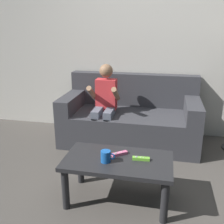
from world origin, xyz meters
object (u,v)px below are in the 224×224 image
person_seated_on_couch (105,101)px  coffee_mug (106,156)px  game_remote_pink_near_edge (120,154)px  game_remote_lime_center (141,159)px  couch (130,119)px  coffee_table (118,166)px

person_seated_on_couch → coffee_mug: 1.16m
game_remote_pink_near_edge → coffee_mug: (-0.09, -0.14, 0.04)m
coffee_mug → person_seated_on_couch: bearing=103.8°
game_remote_pink_near_edge → game_remote_lime_center: same height
person_seated_on_couch → coffee_mug: person_seated_on_couch is taller
person_seated_on_couch → game_remote_lime_center: (0.55, -1.03, -0.16)m
couch → coffee_mug: 1.31m
game_remote_pink_near_edge → coffee_mug: 0.16m
person_seated_on_couch → game_remote_lime_center: 1.18m
person_seated_on_couch → game_remote_pink_near_edge: person_seated_on_couch is taller
game_remote_pink_near_edge → coffee_mug: bearing=-122.3°
person_seated_on_couch → game_remote_pink_near_edge: size_ratio=7.49×
person_seated_on_couch → game_remote_pink_near_edge: (0.36, -0.98, -0.16)m
coffee_mug → game_remote_pink_near_edge: bearing=57.7°
game_remote_pink_near_edge → game_remote_lime_center: bearing=-14.6°
couch → coffee_table: (0.07, -1.24, 0.03)m
person_seated_on_couch → game_remote_lime_center: size_ratio=7.03×
person_seated_on_couch → coffee_mug: (0.28, -1.12, -0.12)m
coffee_table → game_remote_pink_near_edge: game_remote_pink_near_edge is taller
couch → person_seated_on_couch: (-0.29, -0.18, 0.27)m
couch → game_remote_lime_center: bearing=-78.0°
couch → coffee_table: couch is taller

